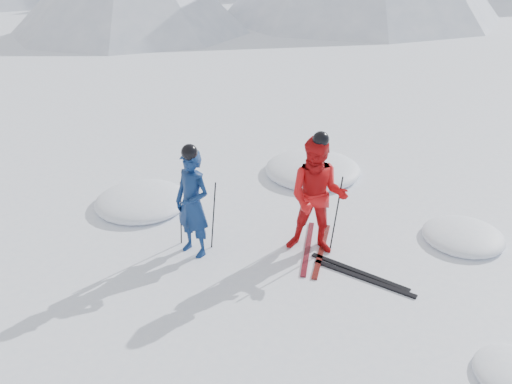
% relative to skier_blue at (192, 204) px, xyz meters
% --- Properties ---
extents(ground, '(160.00, 160.00, 0.00)m').
position_rel_skier_blue_xyz_m(ground, '(2.43, -0.10, -0.92)').
color(ground, white).
rests_on(ground, ground).
extents(skier_blue, '(0.78, 0.63, 1.84)m').
position_rel_skier_blue_xyz_m(skier_blue, '(0.00, 0.00, 0.00)').
color(skier_blue, navy).
rests_on(skier_blue, ground).
extents(skier_red, '(1.07, 0.88, 2.03)m').
position_rel_skier_blue_xyz_m(skier_red, '(1.90, 0.71, 0.09)').
color(skier_red, red).
rests_on(skier_red, ground).
extents(pole_blue_left, '(0.12, 0.09, 1.23)m').
position_rel_skier_blue_xyz_m(pole_blue_left, '(-0.30, 0.15, -0.31)').
color(pole_blue_left, black).
rests_on(pole_blue_left, ground).
extents(pole_blue_right, '(0.12, 0.07, 1.23)m').
position_rel_skier_blue_xyz_m(pole_blue_right, '(0.25, 0.25, -0.31)').
color(pole_blue_right, black).
rests_on(pole_blue_right, ground).
extents(pole_red_left, '(0.13, 0.10, 1.35)m').
position_rel_skier_blue_xyz_m(pole_red_left, '(1.60, 0.96, -0.25)').
color(pole_red_left, black).
rests_on(pole_red_left, ground).
extents(pole_red_right, '(0.13, 0.09, 1.35)m').
position_rel_skier_blue_xyz_m(pole_red_right, '(2.20, 0.86, -0.25)').
color(pole_red_right, black).
rests_on(pole_red_right, ground).
extents(ski_worn_left, '(0.36, 1.69, 0.03)m').
position_rel_skier_blue_xyz_m(ski_worn_left, '(1.78, 0.71, -0.91)').
color(ski_worn_left, black).
rests_on(ski_worn_left, ground).
extents(ski_worn_right, '(0.24, 1.70, 0.03)m').
position_rel_skier_blue_xyz_m(ski_worn_right, '(2.02, 0.71, -0.91)').
color(ski_worn_right, black).
rests_on(ski_worn_right, ground).
extents(ski_loose_a, '(1.65, 0.59, 0.03)m').
position_rel_skier_blue_xyz_m(ski_loose_a, '(2.72, 0.29, -0.91)').
color(ski_loose_a, black).
rests_on(ski_loose_a, ground).
extents(ski_loose_b, '(1.66, 0.53, 0.03)m').
position_rel_skier_blue_xyz_m(ski_loose_b, '(2.82, 0.14, -0.91)').
color(ski_loose_b, black).
rests_on(ski_loose_b, ground).
extents(snow_lumps, '(8.03, 6.59, 0.46)m').
position_rel_skier_blue_xyz_m(snow_lumps, '(0.93, 2.36, -0.92)').
color(snow_lumps, white).
rests_on(snow_lumps, ground).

